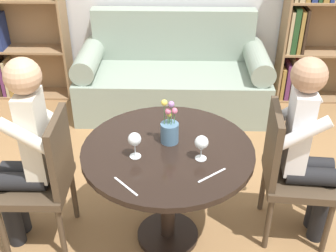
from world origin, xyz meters
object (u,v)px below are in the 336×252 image
at_px(bookshelf_left, 12,25).
at_px(flower_vase, 170,129).
at_px(bookshelf_right, 315,27).
at_px(person_right, 308,150).
at_px(person_left, 25,153).
at_px(wine_glass_left, 135,140).
at_px(chair_right, 289,169).
at_px(couch, 173,79).
at_px(wine_glass_right, 202,143).
at_px(chair_left, 45,176).

height_order(bookshelf_left, flower_vase, bookshelf_left).
relative_size(bookshelf_right, person_right, 1.24).
xyz_separation_m(bookshelf_right, person_left, (-2.20, -2.04, -0.09)).
bearing_deg(person_left, bookshelf_right, 132.12).
bearing_deg(flower_vase, person_right, 1.01).
bearing_deg(bookshelf_left, wine_glass_left, -56.07).
xyz_separation_m(chair_right, person_left, (-1.57, -0.11, 0.17)).
distance_m(bookshelf_left, bookshelf_right, 2.97).
height_order(wine_glass_left, flower_vase, flower_vase).
relative_size(person_right, flower_vase, 4.41).
bearing_deg(couch, person_right, -63.62).
distance_m(chair_right, wine_glass_left, 0.99).
relative_size(couch, wine_glass_right, 12.35).
bearing_deg(wine_glass_right, chair_left, 174.95).
relative_size(bookshelf_right, wine_glass_left, 10.01).
bearing_deg(chair_left, bookshelf_left, -157.86).
relative_size(person_right, wine_glass_left, 8.05).
distance_m(chair_left, flower_vase, 0.81).
relative_size(bookshelf_left, person_left, 1.22).
relative_size(chair_left, wine_glass_left, 5.88).
distance_m(bookshelf_right, flower_vase, 2.38).
relative_size(person_left, person_right, 1.02).
xyz_separation_m(person_left, wine_glass_left, (0.65, -0.07, 0.15)).
xyz_separation_m(person_left, wine_glass_right, (1.02, -0.08, 0.14)).
bearing_deg(person_right, bookshelf_right, -11.17).
distance_m(wine_glass_left, wine_glass_right, 0.36).
distance_m(person_left, flower_vase, 0.85).
xyz_separation_m(bookshelf_left, chair_right, (2.34, -1.93, -0.25)).
bearing_deg(bookshelf_right, chair_right, -108.13).
bearing_deg(chair_right, person_left, 98.47).
height_order(chair_left, chair_right, same).
bearing_deg(flower_vase, couch, 90.29).
distance_m(chair_left, wine_glass_left, 0.65).
distance_m(couch, flower_vase, 1.76).
relative_size(bookshelf_left, wine_glass_right, 10.45).
bearing_deg(couch, bookshelf_left, 170.44).
bearing_deg(couch, chair_right, -65.98).
bearing_deg(wine_glass_right, flower_vase, 137.03).
bearing_deg(chair_left, wine_glass_right, 84.28).
bearing_deg(couch, person_left, -115.06).
relative_size(bookshelf_left, flower_vase, 5.49).
bearing_deg(wine_glass_right, couch, 95.71).
distance_m(bookshelf_right, chair_left, 2.95).
height_order(chair_right, wine_glass_right, chair_right).
height_order(bookshelf_right, person_left, bookshelf_right).
xyz_separation_m(person_right, wine_glass_left, (-1.01, -0.17, 0.16)).
height_order(bookshelf_right, chair_left, bookshelf_right).
relative_size(chair_right, wine_glass_right, 6.14).
relative_size(chair_right, person_left, 0.72).
height_order(person_left, wine_glass_left, person_left).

